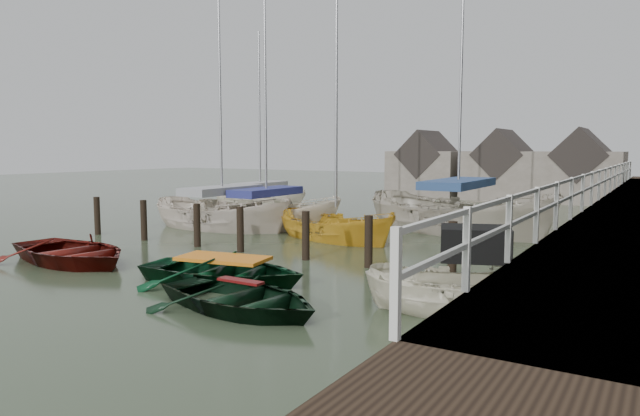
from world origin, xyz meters
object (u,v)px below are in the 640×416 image
Objects in this scene: rowboat_dkgreen at (241,310)px; sailboat_c at (336,239)px; rowboat_red at (72,263)px; sailboat_e at (261,211)px; sailboat_a at (223,227)px; sailboat_b at (267,226)px; rowboat_green at (224,283)px; motorboat at (470,307)px; sailboat_d at (457,230)px.

rowboat_dkgreen is 0.34× the size of sailboat_c.
sailboat_e is at bearing 20.95° from rowboat_red.
sailboat_a is at bearing -150.43° from sailboat_e.
rowboat_red is at bearing -158.56° from sailboat_e.
sailboat_a is at bearing 115.37° from sailboat_b.
sailboat_c reaches higher than sailboat_e.
motorboat is (5.70, 0.66, 0.10)m from rowboat_green.
motorboat is 0.39× the size of sailboat_c.
sailboat_d is 10.74m from sailboat_e.
sailboat_c is 1.12× the size of sailboat_e.
sailboat_b reaches higher than sailboat_e.
sailboat_c is at bearing -119.58° from sailboat_b.
rowboat_dkgreen is 11.82m from sailboat_a.
sailboat_b is 1.05× the size of sailboat_d.
rowboat_dkgreen is at bearing -145.15° from sailboat_c.
motorboat reaches higher than rowboat_dkgreen.
sailboat_a is 1.76m from sailboat_b.
rowboat_dkgreen is (6.96, -1.13, 0.00)m from rowboat_red.
sailboat_d reaches higher than rowboat_dkgreen.
sailboat_c is 5.01m from sailboat_d.
rowboat_green is 2.38m from rowboat_dkgreen.
sailboat_b is (1.37, 1.10, 0.01)m from sailboat_a.
rowboat_red is 13.53m from sailboat_d.
rowboat_green is at bearing -162.68° from sailboat_b.
sailboat_e is at bearing 30.19° from motorboat.
sailboat_b is 1.13× the size of sailboat_c.
motorboat is 0.36× the size of sailboat_d.
rowboat_red is at bearing 164.72° from sailboat_b.
sailboat_b is (0.25, 8.60, 0.07)m from rowboat_red.
rowboat_green is 7.15m from sailboat_c.
sailboat_a reaches higher than motorboat.
sailboat_e is at bearing 23.41° from sailboat_a.
rowboat_dkgreen is at bearing 99.58° from motorboat.
motorboat is at bearing -117.77° from sailboat_a.
sailboat_d is at bearing -91.65° from sailboat_e.
sailboat_a is at bearing 106.63° from sailboat_c.
motorboat is at bearing -78.22° from rowboat_red.
sailboat_d is (8.30, 3.97, -0.01)m from sailboat_a.
sailboat_b is at bearing 128.78° from sailboat_d.
sailboat_b is at bearing 34.64° from motorboat.
rowboat_red is at bearing 88.62° from rowboat_dkgreen.
rowboat_red is 1.09× the size of rowboat_green.
sailboat_a is at bearing 41.80° from motorboat.
motorboat is 0.44× the size of sailboat_e.
rowboat_red is at bearing 75.68° from motorboat.
sailboat_c is (4.12, 7.49, 0.02)m from rowboat_red.
sailboat_c is at bearing -89.61° from sailboat_a.
motorboat is 13.58m from sailboat_a.
sailboat_b is at bearing 42.41° from rowboat_dkgreen.
sailboat_c is (-1.03, 7.08, 0.02)m from rowboat_green.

